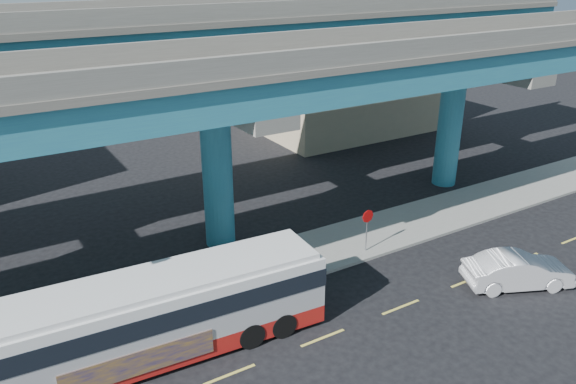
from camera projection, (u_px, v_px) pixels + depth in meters
ground at (318, 334)px, 22.00m from camera, size 120.00×120.00×0.00m
sidewalk at (253, 271)px, 26.31m from camera, size 70.00×4.00×0.15m
lane_markings at (323, 338)px, 21.76m from camera, size 58.00×0.12×0.01m
viaduct at (211, 64)px, 25.66m from camera, size 52.00×12.40×11.70m
building_beige at (343, 88)px, 47.40m from camera, size 14.00×10.23×7.00m
transit_bus at (158, 313)px, 20.23m from camera, size 12.78×3.47×3.24m
sedan at (518, 271)px, 24.93m from camera, size 5.24×6.01×1.57m
stop_sign at (367, 222)px, 27.36m from camera, size 0.67×0.09×2.23m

